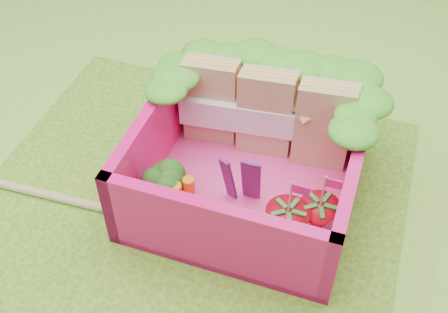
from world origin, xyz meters
TOP-DOWN VIEW (x-y plane):
  - ground at (0.00, 0.00)m, footprint 14.00×14.00m
  - placemat at (0.00, 0.00)m, footprint 2.60×2.60m
  - bento_floor at (0.32, 0.32)m, footprint 1.30×1.30m
  - bento_box at (0.32, 0.32)m, footprint 1.30×1.30m
  - lettuce_ruffle at (0.32, 0.77)m, footprint 1.43×0.76m
  - sandwich_stack at (0.33, 0.68)m, footprint 1.12×0.29m
  - broccoli at (-0.11, 0.01)m, footprint 0.31×0.31m
  - carrot_sticks at (0.02, -0.02)m, footprint 0.12×0.13m
  - purple_wedges at (0.33, 0.18)m, footprint 0.22×0.07m
  - strawberry_left at (0.65, -0.02)m, footprint 0.25×0.25m
  - strawberry_right at (0.81, 0.10)m, footprint 0.24×0.24m
  - snap_peas at (0.72, 0.07)m, footprint 0.59×0.55m
  - chopsticks at (-1.04, -0.16)m, footprint 2.11×0.16m

SIDE VIEW (x-z plane):
  - ground at x=0.00m, z-range 0.00..0.00m
  - placemat at x=0.00m, z-range 0.00..0.03m
  - chopsticks at x=-1.04m, z-range 0.03..0.08m
  - bento_floor at x=0.32m, z-range 0.03..0.08m
  - snap_peas at x=0.72m, z-range 0.08..0.13m
  - strawberry_right at x=0.81m, z-range -0.03..0.44m
  - strawberry_left at x=0.65m, z-range -0.03..0.46m
  - carrot_sticks at x=0.02m, z-range 0.08..0.35m
  - broccoli at x=-0.11m, z-range 0.13..0.40m
  - purple_wedges at x=0.33m, z-range 0.08..0.46m
  - bento_box at x=0.32m, z-range 0.03..0.58m
  - sandwich_stack at x=0.33m, z-range 0.07..0.69m
  - lettuce_ruffle at x=0.32m, z-range 0.58..0.69m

